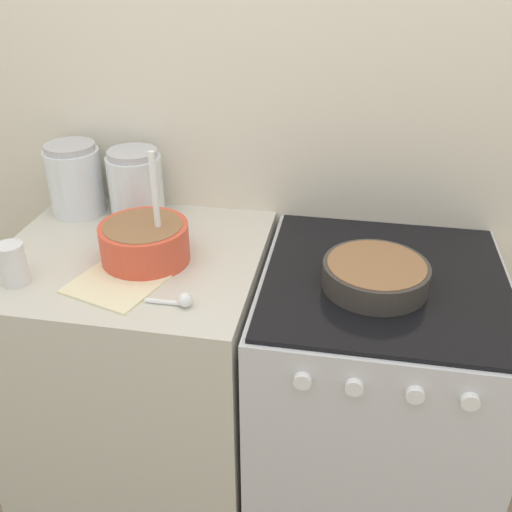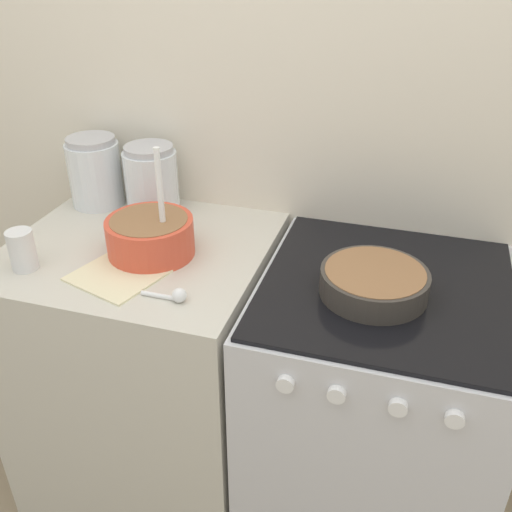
{
  "view_description": "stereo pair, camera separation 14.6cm",
  "coord_description": "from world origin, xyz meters",
  "px_view_note": "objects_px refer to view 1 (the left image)",
  "views": [
    {
      "loc": [
        0.23,
        -0.95,
        1.71
      ],
      "look_at": [
        0.0,
        0.29,
        0.98
      ],
      "focal_mm": 40.0,
      "sensor_mm": 36.0,
      "label": 1
    },
    {
      "loc": [
        0.37,
        -0.92,
        1.71
      ],
      "look_at": [
        0.0,
        0.29,
        0.98
      ],
      "focal_mm": 40.0,
      "sensor_mm": 36.0,
      "label": 2
    }
  ],
  "objects_px": {
    "baking_pan": "(375,274)",
    "storage_jar_left": "(76,184)",
    "mixing_bowl": "(145,240)",
    "storage_jar_middle": "(136,189)",
    "stove": "(368,409)",
    "tin_can": "(13,264)"
  },
  "relations": [
    {
      "from": "baking_pan",
      "to": "storage_jar_left",
      "type": "relative_size",
      "value": 1.19
    },
    {
      "from": "mixing_bowl",
      "to": "baking_pan",
      "type": "relative_size",
      "value": 1.18
    },
    {
      "from": "baking_pan",
      "to": "storage_jar_middle",
      "type": "xyz_separation_m",
      "value": [
        -0.72,
        0.28,
        0.06
      ]
    },
    {
      "from": "stove",
      "to": "storage_jar_left",
      "type": "xyz_separation_m",
      "value": [
        -0.95,
        0.23,
        0.56
      ]
    },
    {
      "from": "stove",
      "to": "storage_jar_middle",
      "type": "bearing_deg",
      "value": 163.21
    },
    {
      "from": "storage_jar_left",
      "to": "tin_can",
      "type": "distance_m",
      "value": 0.42
    },
    {
      "from": "mixing_bowl",
      "to": "storage_jar_middle",
      "type": "relative_size",
      "value": 1.45
    },
    {
      "from": "stove",
      "to": "baking_pan",
      "type": "height_order",
      "value": "baking_pan"
    },
    {
      "from": "baking_pan",
      "to": "storage_jar_middle",
      "type": "height_order",
      "value": "storage_jar_middle"
    },
    {
      "from": "stove",
      "to": "storage_jar_middle",
      "type": "height_order",
      "value": "storage_jar_middle"
    },
    {
      "from": "stove",
      "to": "mixing_bowl",
      "type": "relative_size",
      "value": 3.01
    },
    {
      "from": "storage_jar_left",
      "to": "tin_can",
      "type": "xyz_separation_m",
      "value": [
        0.03,
        -0.42,
        -0.04
      ]
    },
    {
      "from": "mixing_bowl",
      "to": "storage_jar_left",
      "type": "relative_size",
      "value": 1.4
    },
    {
      "from": "storage_jar_middle",
      "to": "stove",
      "type": "bearing_deg",
      "value": -16.79
    },
    {
      "from": "mixing_bowl",
      "to": "storage_jar_left",
      "type": "xyz_separation_m",
      "value": [
        -0.31,
        0.25,
        0.03
      ]
    },
    {
      "from": "mixing_bowl",
      "to": "storage_jar_left",
      "type": "distance_m",
      "value": 0.4
    },
    {
      "from": "baking_pan",
      "to": "tin_can",
      "type": "relative_size",
      "value": 2.41
    },
    {
      "from": "stove",
      "to": "tin_can",
      "type": "distance_m",
      "value": 1.08
    },
    {
      "from": "storage_jar_left",
      "to": "storage_jar_middle",
      "type": "bearing_deg",
      "value": 0.0
    },
    {
      "from": "mixing_bowl",
      "to": "storage_jar_left",
      "type": "bearing_deg",
      "value": 140.82
    },
    {
      "from": "stove",
      "to": "storage_jar_left",
      "type": "distance_m",
      "value": 1.13
    },
    {
      "from": "storage_jar_left",
      "to": "storage_jar_middle",
      "type": "distance_m",
      "value": 0.2
    }
  ]
}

